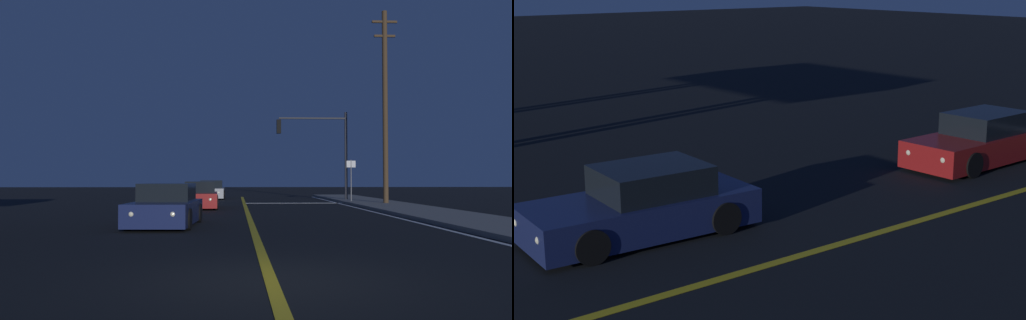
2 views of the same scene
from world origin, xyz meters
TOP-DOWN VIEW (x-y plane):
  - lane_line_center at (0.00, 12.62)m, footprint 0.20×42.90m
  - car_following_oncoming_red at (-2.30, 18.79)m, footprint 1.93×4.50m
  - car_lead_oncoming_navy at (-2.72, 8.99)m, footprint 2.10×4.47m

SIDE VIEW (x-z plane):
  - lane_line_center at x=0.00m, z-range 0.00..0.01m
  - car_following_oncoming_red at x=-2.30m, z-range -0.09..1.25m
  - car_lead_oncoming_navy at x=-2.72m, z-range -0.09..1.25m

